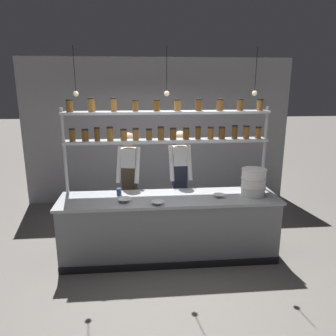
{
  "coord_description": "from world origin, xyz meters",
  "views": [
    {
      "loc": [
        -0.42,
        -4.37,
        2.49
      ],
      "look_at": [
        -0.0,
        0.2,
        1.3
      ],
      "focal_mm": 35.0,
      "sensor_mm": 36.0,
      "label": 1
    }
  ],
  "objects_px": {
    "spice_shelf_unit": "(167,130)",
    "prep_bowl_near_left": "(219,196)",
    "chef_center": "(180,176)",
    "container_stack": "(253,182)",
    "serving_cup_front": "(119,192)",
    "prep_bowl_center_front": "(158,203)",
    "prep_bowl_center_back": "(125,200)",
    "chef_left": "(129,178)"
  },
  "relations": [
    {
      "from": "spice_shelf_unit",
      "to": "prep_bowl_near_left",
      "type": "xyz_separation_m",
      "value": [
        0.7,
        -0.4,
        -0.89
      ]
    },
    {
      "from": "chef_center",
      "to": "container_stack",
      "type": "distance_m",
      "value": 1.2
    },
    {
      "from": "spice_shelf_unit",
      "to": "serving_cup_front",
      "type": "relative_size",
      "value": 29.9
    },
    {
      "from": "spice_shelf_unit",
      "to": "serving_cup_front",
      "type": "height_order",
      "value": "spice_shelf_unit"
    },
    {
      "from": "spice_shelf_unit",
      "to": "prep_bowl_near_left",
      "type": "distance_m",
      "value": 1.21
    },
    {
      "from": "prep_bowl_center_front",
      "to": "prep_bowl_near_left",
      "type": "bearing_deg",
      "value": 13.46
    },
    {
      "from": "container_stack",
      "to": "prep_bowl_near_left",
      "type": "bearing_deg",
      "value": -174.61
    },
    {
      "from": "prep_bowl_center_back",
      "to": "chef_center",
      "type": "bearing_deg",
      "value": 43.9
    },
    {
      "from": "chef_center",
      "to": "prep_bowl_near_left",
      "type": "xyz_separation_m",
      "value": [
        0.47,
        -0.74,
        -0.09
      ]
    },
    {
      "from": "container_stack",
      "to": "prep_bowl_near_left",
      "type": "xyz_separation_m",
      "value": [
        -0.5,
        -0.05,
        -0.17
      ]
    },
    {
      "from": "chef_center",
      "to": "prep_bowl_center_front",
      "type": "relative_size",
      "value": 10.18
    },
    {
      "from": "container_stack",
      "to": "spice_shelf_unit",
      "type": "bearing_deg",
      "value": 163.72
    },
    {
      "from": "container_stack",
      "to": "chef_left",
      "type": "bearing_deg",
      "value": 159.46
    },
    {
      "from": "chef_center",
      "to": "container_stack",
      "type": "xyz_separation_m",
      "value": [
        0.97,
        -0.7,
        0.09
      ]
    },
    {
      "from": "prep_bowl_center_front",
      "to": "prep_bowl_center_back",
      "type": "bearing_deg",
      "value": 162.83
    },
    {
      "from": "chef_center",
      "to": "container_stack",
      "type": "bearing_deg",
      "value": -39.18
    },
    {
      "from": "spice_shelf_unit",
      "to": "chef_center",
      "type": "height_order",
      "value": "spice_shelf_unit"
    },
    {
      "from": "chef_center",
      "to": "prep_bowl_center_front",
      "type": "height_order",
      "value": "chef_center"
    },
    {
      "from": "chef_left",
      "to": "container_stack",
      "type": "height_order",
      "value": "chef_left"
    },
    {
      "from": "container_stack",
      "to": "prep_bowl_center_front",
      "type": "distance_m",
      "value": 1.42
    },
    {
      "from": "chef_left",
      "to": "spice_shelf_unit",
      "type": "bearing_deg",
      "value": -16.72
    },
    {
      "from": "prep_bowl_center_back",
      "to": "chef_left",
      "type": "bearing_deg",
      "value": 86.77
    },
    {
      "from": "spice_shelf_unit",
      "to": "chef_left",
      "type": "distance_m",
      "value": 1.04
    },
    {
      "from": "serving_cup_front",
      "to": "spice_shelf_unit",
      "type": "bearing_deg",
      "value": 13.49
    },
    {
      "from": "chef_left",
      "to": "chef_center",
      "type": "distance_m",
      "value": 0.81
    },
    {
      "from": "prep_bowl_center_front",
      "to": "serving_cup_front",
      "type": "xyz_separation_m",
      "value": [
        -0.54,
        0.44,
        0.03
      ]
    },
    {
      "from": "spice_shelf_unit",
      "to": "prep_bowl_center_back",
      "type": "xyz_separation_m",
      "value": [
        -0.62,
        -0.47,
        -0.89
      ]
    },
    {
      "from": "prep_bowl_center_back",
      "to": "serving_cup_front",
      "type": "bearing_deg",
      "value": 107.65
    },
    {
      "from": "prep_bowl_center_front",
      "to": "serving_cup_front",
      "type": "relative_size",
      "value": 1.73
    },
    {
      "from": "container_stack",
      "to": "serving_cup_front",
      "type": "relative_size",
      "value": 3.91
    },
    {
      "from": "prep_bowl_center_back",
      "to": "serving_cup_front",
      "type": "distance_m",
      "value": 0.32
    },
    {
      "from": "chef_left",
      "to": "prep_bowl_center_back",
      "type": "distance_m",
      "value": 0.79
    },
    {
      "from": "prep_bowl_near_left",
      "to": "prep_bowl_center_back",
      "type": "relative_size",
      "value": 0.84
    },
    {
      "from": "chef_left",
      "to": "container_stack",
      "type": "xyz_separation_m",
      "value": [
        1.78,
        -0.67,
        0.09
      ]
    },
    {
      "from": "container_stack",
      "to": "prep_bowl_center_back",
      "type": "distance_m",
      "value": 1.84
    },
    {
      "from": "chef_center",
      "to": "prep_bowl_center_back",
      "type": "height_order",
      "value": "chef_center"
    },
    {
      "from": "prep_bowl_center_back",
      "to": "serving_cup_front",
      "type": "xyz_separation_m",
      "value": [
        -0.1,
        0.3,
        0.02
      ]
    },
    {
      "from": "chef_center",
      "to": "serving_cup_front",
      "type": "height_order",
      "value": "chef_center"
    },
    {
      "from": "chef_left",
      "to": "prep_bowl_center_front",
      "type": "xyz_separation_m",
      "value": [
        0.4,
        -0.92,
        -0.08
      ]
    },
    {
      "from": "chef_left",
      "to": "container_stack",
      "type": "bearing_deg",
      "value": -8.51
    },
    {
      "from": "chef_left",
      "to": "prep_bowl_center_back",
      "type": "height_order",
      "value": "chef_left"
    },
    {
      "from": "serving_cup_front",
      "to": "container_stack",
      "type": "bearing_deg",
      "value": -5.39
    }
  ]
}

